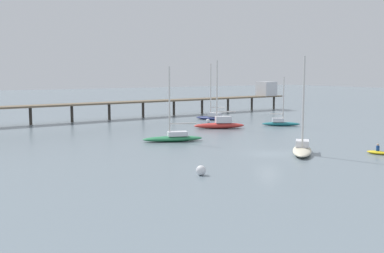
% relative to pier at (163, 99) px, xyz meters
% --- Properties ---
extents(ground_plane, '(400.00, 400.00, 0.00)m').
position_rel_pier_xyz_m(ground_plane, '(-11.70, -43.55, -3.51)').
color(ground_plane, slate).
extents(pier, '(88.09, 7.77, 6.50)m').
position_rel_pier_xyz_m(pier, '(0.00, 0.00, 0.00)').
color(pier, brown).
rests_on(pier, ground_plane).
extents(sailboat_navy, '(4.22, 7.03, 10.26)m').
position_rel_pier_xyz_m(sailboat_navy, '(4.05, -11.36, -2.83)').
color(sailboat_navy, navy).
rests_on(sailboat_navy, ground_plane).
extents(sailboat_green, '(7.85, 4.44, 9.46)m').
position_rel_pier_xyz_m(sailboat_green, '(-15.59, -30.12, -2.90)').
color(sailboat_green, '#287F4C').
rests_on(sailboat_green, ground_plane).
extents(sailboat_teal, '(5.80, 4.90, 8.02)m').
position_rel_pier_xyz_m(sailboat_teal, '(7.95, -25.00, -2.92)').
color(sailboat_teal, '#1E727A').
rests_on(sailboat_teal, ground_plane).
extents(sailboat_cream, '(6.65, 6.40, 10.43)m').
position_rel_pier_xyz_m(sailboat_cream, '(-8.61, -45.47, -2.86)').
color(sailboat_cream, beige).
rests_on(sailboat_cream, ground_plane).
extents(sailboat_red, '(8.01, 5.19, 10.58)m').
position_rel_pier_xyz_m(sailboat_red, '(-2.43, -22.33, -2.74)').
color(sailboat_red, red).
rests_on(sailboat_red, ground_plane).
extents(dinghy_yellow, '(1.59, 2.47, 1.14)m').
position_rel_pier_xyz_m(dinghy_yellow, '(-1.87, -49.98, -3.29)').
color(dinghy_yellow, yellow).
rests_on(dinghy_yellow, ground_plane).
extents(mooring_buoy_far, '(0.86, 0.86, 0.86)m').
position_rel_pier_xyz_m(mooring_buoy_far, '(-23.58, -48.10, -3.08)').
color(mooring_buoy_far, silver).
rests_on(mooring_buoy_far, ground_plane).
extents(mooring_buoy_outer, '(0.70, 0.70, 0.70)m').
position_rel_pier_xyz_m(mooring_buoy_outer, '(0.51, -14.87, -3.16)').
color(mooring_buoy_outer, silver).
rests_on(mooring_buoy_outer, ground_plane).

